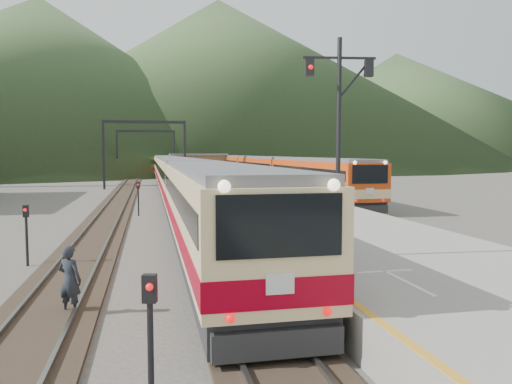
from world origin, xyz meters
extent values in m
cube|color=black|center=(0.00, 40.00, 0.06)|extent=(2.60, 200.00, 0.12)
cube|color=slate|center=(-0.72, 40.00, 0.16)|extent=(0.10, 200.00, 0.14)
cube|color=slate|center=(0.72, 40.00, 0.16)|extent=(0.10, 200.00, 0.14)
cube|color=black|center=(-5.00, 40.00, 0.06)|extent=(2.60, 200.00, 0.12)
cube|color=slate|center=(-5.72, 40.00, 0.16)|extent=(0.10, 200.00, 0.14)
cube|color=slate|center=(-4.28, 40.00, 0.16)|extent=(0.10, 200.00, 0.14)
cube|color=black|center=(11.50, 40.00, 0.06)|extent=(2.60, 200.00, 0.12)
cube|color=slate|center=(10.78, 40.00, 0.16)|extent=(0.10, 200.00, 0.14)
cube|color=slate|center=(12.22, 40.00, 0.16)|extent=(0.10, 200.00, 0.14)
cube|color=gray|center=(5.60, 38.00, 0.50)|extent=(8.00, 100.00, 1.00)
cube|color=black|center=(-7.50, 55.00, 4.00)|extent=(0.25, 0.25, 8.00)
cube|color=black|center=(1.80, 55.00, 4.00)|extent=(0.25, 0.25, 8.00)
cube|color=black|center=(-2.85, 55.00, 7.80)|extent=(9.30, 0.22, 0.35)
cube|color=black|center=(-7.50, 80.00, 4.00)|extent=(0.25, 0.25, 8.00)
cube|color=black|center=(1.80, 80.00, 4.00)|extent=(0.25, 0.25, 8.00)
cube|color=black|center=(-2.85, 80.00, 7.80)|extent=(9.30, 0.22, 0.35)
cube|color=brown|center=(5.60, 78.00, 2.40)|extent=(9.00, 4.00, 2.80)
cube|color=slate|center=(5.60, 78.00, 3.95)|extent=(9.40, 4.40, 0.30)
cone|color=#344C25|center=(-40.00, 190.00, 30.00)|extent=(180.00, 180.00, 60.00)
cone|color=#344C25|center=(30.00, 230.00, 37.50)|extent=(220.00, 220.00, 75.00)
cone|color=#344C25|center=(110.00, 210.00, 25.00)|extent=(160.00, 160.00, 50.00)
cube|color=#E0C488|center=(0.00, 13.89, 2.04)|extent=(2.96, 19.90, 3.61)
cube|color=#E0C488|center=(0.00, 34.30, 2.04)|extent=(2.96, 19.90, 3.61)
cube|color=#E0C488|center=(0.00, 54.70, 2.04)|extent=(2.96, 19.90, 3.61)
cube|color=#E0C488|center=(0.00, 75.10, 2.04)|extent=(2.96, 19.90, 3.61)
cube|color=#E0C488|center=(0.00, 95.50, 2.04)|extent=(2.96, 19.90, 3.61)
cube|color=#C43D0E|center=(11.50, 34.77, 2.05)|extent=(2.98, 20.01, 3.63)
cube|color=#C43D0E|center=(11.50, 55.28, 2.05)|extent=(2.98, 20.01, 3.63)
cube|color=#C43D0E|center=(11.50, 75.79, 2.05)|extent=(2.98, 20.01, 3.63)
cylinder|color=black|center=(3.25, 9.33, 4.31)|extent=(0.14, 0.14, 6.62)
cube|color=black|center=(3.25, 9.33, 7.02)|extent=(2.19, 0.39, 0.07)
cube|color=black|center=(2.36, 9.46, 6.72)|extent=(0.27, 0.21, 0.50)
cube|color=black|center=(4.15, 9.20, 6.72)|extent=(0.27, 0.21, 0.50)
cylinder|color=black|center=(-2.40, 2.91, 1.00)|extent=(0.10, 0.10, 2.00)
cube|color=black|center=(-2.40, 2.91, 2.05)|extent=(0.25, 0.21, 0.45)
cylinder|color=black|center=(-3.12, 28.98, 1.00)|extent=(0.10, 0.10, 2.00)
cube|color=black|center=(-3.12, 28.98, 2.05)|extent=(0.23, 0.18, 0.45)
cylinder|color=black|center=(-6.85, 14.62, 1.00)|extent=(0.10, 0.10, 2.00)
cube|color=black|center=(-6.85, 14.62, 2.05)|extent=(0.25, 0.21, 0.45)
imported|color=#1F242C|center=(-4.44, 8.42, 0.90)|extent=(0.79, 0.70, 1.81)
camera|label=1|loc=(-2.37, -4.99, 4.18)|focal=35.00mm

